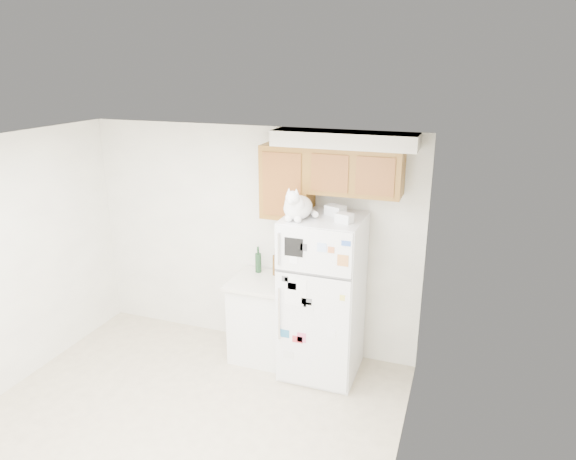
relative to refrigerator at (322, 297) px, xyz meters
The scene contains 9 objects.
ground_plane 2.05m from the refrigerator, 120.68° to the right, with size 3.80×4.00×0.01m, color beige.
room_shell 1.79m from the refrigerator, 121.39° to the right, with size 3.84×4.04×2.52m.
refrigerator is the anchor object (origin of this frame).
base_counter 0.79m from the refrigerator, behind, with size 0.64×0.64×0.92m.
cat 1.01m from the refrigerator, 146.74° to the right, with size 0.33×0.48×0.34m.
storage_box_back 0.91m from the refrigerator, 50.75° to the left, with size 0.18×0.13×0.10m, color white.
storage_box_front 0.93m from the refrigerator, 24.50° to the right, with size 0.15×0.11×0.09m, color white.
bottle_green 0.87m from the refrigerator, 162.96° to the left, with size 0.07×0.07×0.29m, color #19381E, non-canonical shape.
bottle_amber 0.68m from the refrigerator, 158.34° to the left, with size 0.07×0.07×0.30m, color #593814, non-canonical shape.
Camera 1 is at (2.22, -2.98, 3.12)m, focal length 32.00 mm.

